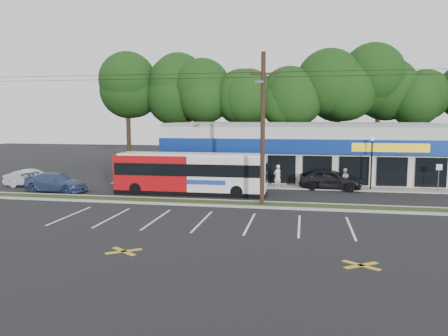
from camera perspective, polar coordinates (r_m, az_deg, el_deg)
name	(u,v)px	position (r m, az deg, el deg)	size (l,w,h in m)	color
ground	(215,207)	(28.62, -1.23, -5.12)	(120.00, 120.00, 0.00)	black
grass_strip	(218,203)	(29.57, -0.83, -4.62)	(40.00, 1.60, 0.12)	#223415
curb_south	(215,206)	(28.75, -1.17, -4.93)	(40.00, 0.25, 0.14)	#9E9E93
curb_north	(220,201)	(30.39, -0.52, -4.29)	(40.00, 0.25, 0.14)	#9E9E93
sidewalk	(295,187)	(36.90, 9.27, -2.46)	(32.00, 2.20, 0.10)	#9E9E93
strip_mall	(302,150)	(43.47, 10.19, 2.35)	(25.00, 12.55, 5.30)	#BBB8AD
utility_pole	(260,124)	(28.51, 4.74, 5.77)	(50.00, 2.77, 10.00)	black
lamp_post	(372,157)	(36.76, 18.73, 1.36)	(0.30, 0.30, 4.25)	black
sign_post	(439,173)	(37.71, 26.25, -0.56)	(0.45, 0.10, 2.23)	#59595E
tree_line	(291,95)	(53.53, 8.75, 9.35)	(46.76, 6.76, 11.83)	black
metrobus	(191,173)	(33.31, -4.35, -0.60)	(11.61, 2.60, 3.11)	#AB0D11
car_dark	(330,179)	(36.35, 13.73, -1.44)	(1.99, 4.95, 1.69)	black
car_silver	(32,178)	(40.38, -23.78, -1.21)	(1.50, 4.31, 1.42)	#AFB3B7
car_blue	(56,183)	(36.74, -21.08, -1.78)	(2.06, 5.07, 1.47)	navy
pedestrian_a	(277,176)	(36.33, 7.00, -1.10)	(0.71, 0.46, 1.94)	silver
pedestrian_b	(344,179)	(36.42, 15.43, -1.42)	(0.85, 0.66, 1.76)	#BEB2AB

